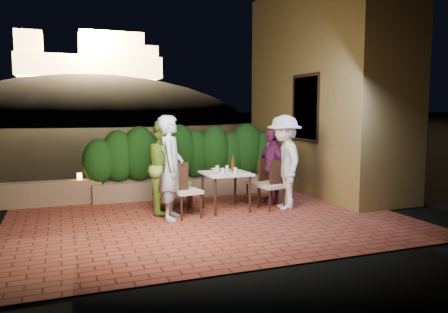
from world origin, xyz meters
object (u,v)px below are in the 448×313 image
chair_left_back (178,184)px  diner_blue (171,168)px  diner_white (284,162)px  bowl (216,169)px  diner_green (165,166)px  diner_purple (272,166)px  beer_bottle (233,163)px  chair_right_back (260,181)px  dining_table (226,191)px  parapet_lamp (80,176)px  chair_left_front (187,190)px  chair_right_front (271,185)px

chair_left_back → diner_blue: 0.73m
chair_left_back → diner_white: size_ratio=0.57×
bowl → diner_blue: (-1.07, -0.59, 0.16)m
diner_green → diner_purple: diner_green is taller
diner_green → diner_purple: (2.28, 0.04, -0.11)m
beer_bottle → chair_right_back: 0.85m
dining_table → parapet_lamp: (-2.65, 1.68, 0.20)m
diner_purple → parapet_lamp: diner_purple is taller
chair_left_front → chair_right_back: (1.73, 0.56, -0.03)m
chair_left_back → parapet_lamp: bearing=163.1°
chair_right_back → chair_left_back: bearing=-18.7°
dining_table → diner_purple: (1.14, 0.29, 0.41)m
bowl → chair_right_back: bearing=-2.1°
diner_white → diner_blue: bearing=-77.9°
chair_right_front → diner_blue: (-2.04, -0.07, 0.45)m
parapet_lamp → diner_white: bearing=-27.1°
diner_green → diner_white: (2.28, -0.51, 0.04)m
chair_left_front → chair_left_back: chair_left_back is taller
diner_purple → parapet_lamp: size_ratio=11.19×
chair_left_back → chair_right_front: (1.77, -0.47, -0.05)m
beer_bottle → diner_purple: 1.01m
diner_white → parapet_lamp: size_ratio=13.30×
bowl → parapet_lamp: size_ratio=1.25×
chair_right_front → chair_right_back: size_ratio=1.01×
dining_table → diner_blue: size_ratio=0.46×
diner_purple → diner_green: bearing=-96.0°
chair_left_front → chair_left_back: bearing=82.4°
chair_left_back → diner_white: (2.02, -0.53, 0.40)m
beer_bottle → bowl: size_ratio=1.85×
dining_table → parapet_lamp: 3.14m
chair_right_back → diner_blue: bearing=-3.7°
chair_left_back → diner_purple: diner_purple is taller
diner_blue → diner_green: bearing=17.9°
chair_left_back → diner_purple: bearing=22.5°
dining_table → chair_right_front: size_ratio=0.89×
chair_right_back → parapet_lamp: 3.78m
diner_white → diner_purple: bearing=-168.6°
parapet_lamp → dining_table: bearing=-32.4°
bowl → chair_right_front: 1.14m
chair_left_back → chair_right_front: 1.83m
parapet_lamp → diner_purple: bearing=-20.1°
chair_left_back → diner_green: bearing=-155.1°
chair_right_back → diner_purple: size_ratio=0.61×
diner_purple → chair_right_front: bearing=-34.3°
bowl → chair_right_back: chair_right_back is taller
diner_green → parapet_lamp: (-1.51, 1.43, -0.32)m
chair_left_front → chair_right_back: size_ratio=1.06×
diner_blue → diner_green: size_ratio=1.05×
diner_purple → chair_left_front: bearing=-81.2°
beer_bottle → chair_left_back: bearing=168.7°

